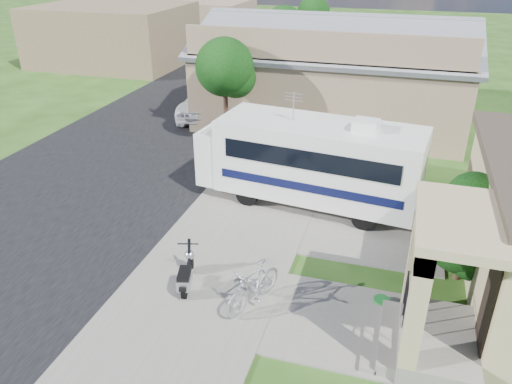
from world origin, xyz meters
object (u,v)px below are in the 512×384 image
(shrub, at_px, (470,226))
(van, at_px, (246,64))
(bicycle, at_px, (254,287))
(scooter, at_px, (186,274))
(motorhome, at_px, (311,159))
(garden_hose, at_px, (381,303))
(pickup_truck, at_px, (210,102))

(shrub, height_order, van, shrub)
(shrub, bearing_deg, bicycle, -150.89)
(scooter, height_order, van, van)
(motorhome, distance_m, bicycle, 5.79)
(van, relative_size, garden_hose, 16.63)
(pickup_truck, relative_size, van, 0.80)
(pickup_truck, bearing_deg, van, -96.18)
(pickup_truck, height_order, garden_hose, pickup_truck)
(van, bearing_deg, motorhome, -70.98)
(bicycle, height_order, garden_hose, bicycle)
(scooter, distance_m, garden_hose, 4.88)
(scooter, xyz_separation_m, garden_hose, (4.81, 0.74, -0.36))
(pickup_truck, height_order, van, van)
(scooter, relative_size, bicycle, 0.80)
(shrub, distance_m, pickup_truck, 15.70)
(bicycle, bearing_deg, shrub, 52.73)
(scooter, bearing_deg, pickup_truck, 93.69)
(motorhome, relative_size, bicycle, 3.98)
(pickup_truck, bearing_deg, bicycle, 105.41)
(shrub, xyz_separation_m, garden_hose, (-1.89, -1.80, -1.47))
(scooter, height_order, garden_hose, scooter)
(bicycle, distance_m, pickup_truck, 15.01)
(pickup_truck, bearing_deg, scooter, 99.02)
(bicycle, bearing_deg, garden_hose, 40.65)
(motorhome, bearing_deg, scooter, -103.40)
(scooter, bearing_deg, garden_hose, -6.72)
(pickup_truck, bearing_deg, garden_hose, 116.69)
(shrub, relative_size, van, 0.46)
(bicycle, relative_size, pickup_truck, 0.36)
(scooter, height_order, pickup_truck, pickup_truck)
(motorhome, relative_size, scooter, 4.96)
(shrub, height_order, pickup_truck, shrub)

